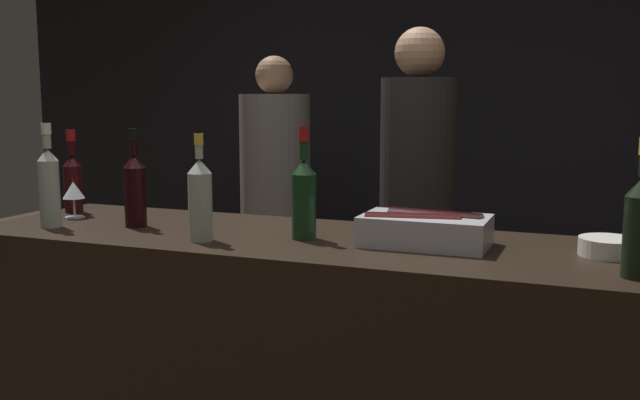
{
  "coord_description": "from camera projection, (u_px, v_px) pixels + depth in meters",
  "views": [
    {
      "loc": [
        0.85,
        -1.78,
        1.48
      ],
      "look_at": [
        0.0,
        0.38,
        1.14
      ],
      "focal_mm": 40.0,
      "sensor_mm": 36.0,
      "label": 1
    }
  ],
  "objects": [
    {
      "name": "bowl_white",
      "position": [
        609.0,
        246.0,
        2.06
      ],
      "size": [
        0.17,
        0.17,
        0.05
      ],
      "color": "silver",
      "rests_on": "bar_counter"
    },
    {
      "name": "white_wine_bottle",
      "position": [
        49.0,
        184.0,
        2.5
      ],
      "size": [
        0.07,
        0.07,
        0.37
      ],
      "color": "#9EA899",
      "rests_on": "bar_counter"
    },
    {
      "name": "person_in_hoodie",
      "position": [
        417.0,
        209.0,
        3.07
      ],
      "size": [
        0.32,
        0.32,
        1.77
      ],
      "rotation": [
        0.0,
        0.0,
        -2.18
      ],
      "color": "black",
      "rests_on": "ground_plane"
    },
    {
      "name": "person_blond_tee",
      "position": [
        275.0,
        193.0,
        4.03
      ],
      "size": [
        0.4,
        0.4,
        1.71
      ],
      "rotation": [
        0.0,
        0.0,
        -2.57
      ],
      "color": "black",
      "rests_on": "ground_plane"
    },
    {
      "name": "red_wine_bottle_tall",
      "position": [
        73.0,
        179.0,
        2.83
      ],
      "size": [
        0.07,
        0.07,
        0.33
      ],
      "color": "black",
      "rests_on": "bar_counter"
    },
    {
      "name": "rose_wine_bottle",
      "position": [
        200.0,
        197.0,
        2.26
      ],
      "size": [
        0.08,
        0.08,
        0.34
      ],
      "color": "#9EA899",
      "rests_on": "bar_counter"
    },
    {
      "name": "wine_glass",
      "position": [
        74.0,
        192.0,
        2.7
      ],
      "size": [
        0.08,
        0.08,
        0.14
      ],
      "color": "silver",
      "rests_on": "bar_counter"
    },
    {
      "name": "red_wine_bottle_burgundy",
      "position": [
        304.0,
        195.0,
        2.29
      ],
      "size": [
        0.08,
        0.08,
        0.36
      ],
      "color": "#143319",
      "rests_on": "bar_counter"
    },
    {
      "name": "wall_back_chalkboard",
      "position": [
        454.0,
        110.0,
        4.38
      ],
      "size": [
        6.4,
        0.06,
        2.8
      ],
      "color": "black",
      "rests_on": "ground_plane"
    },
    {
      "name": "red_wine_bottle_black_foil",
      "position": [
        135.0,
        188.0,
        2.51
      ],
      "size": [
        0.08,
        0.08,
        0.35
      ],
      "color": "black",
      "rests_on": "bar_counter"
    },
    {
      "name": "bar_counter",
      "position": [
        316.0,
        387.0,
        2.4
      ],
      "size": [
        2.4,
        0.69,
        1.02
      ],
      "color": "black",
      "rests_on": "ground_plane"
    },
    {
      "name": "ice_bin_with_bottles",
      "position": [
        425.0,
        229.0,
        2.2
      ],
      "size": [
        0.39,
        0.23,
        0.11
      ],
      "color": "#B7BABF",
      "rests_on": "bar_counter"
    }
  ]
}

